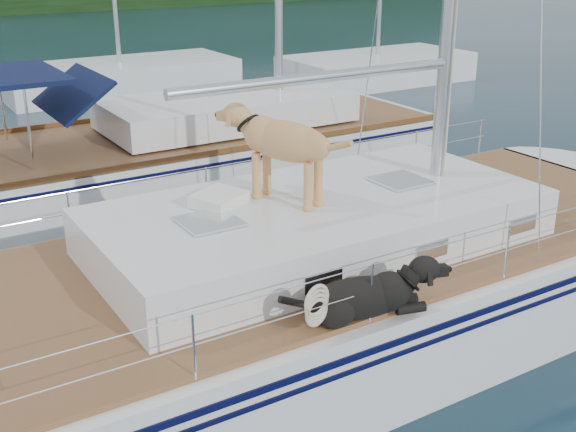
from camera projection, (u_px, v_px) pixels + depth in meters
ground at (261, 355)px, 8.53m from camera, size 120.00×120.00×0.00m
main_sailboat at (267, 302)px, 8.32m from camera, size 12.00×3.93×14.01m
neighbor_sailboat at (178, 158)px, 13.99m from camera, size 11.00×3.50×13.30m
bg_boat_center at (121, 78)px, 23.02m from camera, size 7.20×3.00×11.65m
bg_boat_east at (377, 69)px, 24.57m from camera, size 6.40×3.00×11.65m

